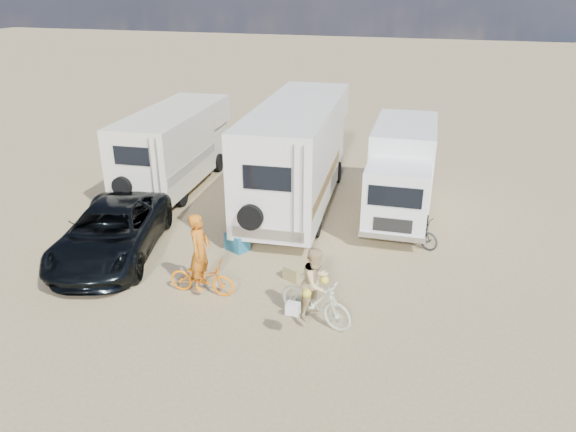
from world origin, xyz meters
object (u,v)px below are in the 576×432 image
(box_truck, at_px, (401,173))
(bike_man, at_px, (202,277))
(bike_parked, at_px, (413,230))
(rider_woman, at_px, (316,290))
(cooler, at_px, (237,242))
(rv_main, at_px, (297,156))
(bike_woman, at_px, (316,301))
(crate, at_px, (296,272))
(dark_suv, at_px, (111,232))
(rider_man, at_px, (200,258))
(rv_left, at_px, (175,149))

(box_truck, distance_m, bike_man, 7.67)
(bike_parked, bearing_deg, rider_woman, -172.81)
(bike_parked, bearing_deg, cooler, 138.71)
(rv_main, xyz_separation_m, bike_woman, (2.40, -6.66, -1.17))
(bike_man, distance_m, crate, 2.42)
(bike_man, bearing_deg, box_truck, -35.04)
(rider_woman, bearing_deg, box_truck, 10.77)
(dark_suv, xyz_separation_m, cooler, (3.18, 1.34, -0.46))
(rider_man, bearing_deg, crate, -59.17)
(rv_left, distance_m, rider_woman, 10.14)
(rv_left, xyz_separation_m, bike_woman, (7.24, -7.07, -0.87))
(bike_woman, bearing_deg, crate, 49.02)
(crate, bearing_deg, bike_woman, -60.42)
(bike_woman, relative_size, rider_woman, 1.11)
(rv_left, bearing_deg, bike_woman, -49.14)
(box_truck, distance_m, rider_woman, 6.93)
(bike_man, relative_size, crate, 3.51)
(bike_parked, bearing_deg, rv_left, 102.09)
(rv_left, relative_size, dark_suv, 1.23)
(rv_main, distance_m, bike_man, 6.45)
(dark_suv, relative_size, cooler, 8.27)
(rv_main, distance_m, rider_woman, 7.13)
(rv_main, relative_size, cooler, 13.06)
(bike_man, bearing_deg, rider_woman, -100.22)
(bike_man, distance_m, cooler, 2.43)
(rv_left, bearing_deg, crate, -45.35)
(bike_parked, height_order, cooler, bike_parked)
(rider_woman, bearing_deg, bike_woman, 0.00)
(dark_suv, bearing_deg, rv_left, 84.37)
(bike_parked, bearing_deg, bike_man, 159.84)
(dark_suv, xyz_separation_m, rider_woman, (6.22, -1.44, 0.12))
(rider_man, xyz_separation_m, crate, (1.99, 1.35, -0.78))
(rv_main, height_order, cooler, rv_main)
(bike_man, bearing_deg, crate, -59.17)
(rider_man, relative_size, bike_parked, 1.15)
(rider_man, height_order, crate, rider_man)
(rv_main, xyz_separation_m, cooler, (-0.64, -3.87, -1.48))
(rv_left, height_order, cooler, rv_left)
(rider_woman, distance_m, crate, 2.07)
(rider_man, distance_m, bike_parked, 6.35)
(rv_left, bearing_deg, rv_main, -9.70)
(cooler, bearing_deg, rv_left, 159.32)
(rv_main, distance_m, rider_man, 6.37)
(bike_woman, bearing_deg, bike_parked, -0.67)
(bike_parked, bearing_deg, dark_suv, 139.30)
(rv_left, distance_m, bike_woman, 10.16)
(bike_man, relative_size, rider_man, 0.86)
(rider_man, xyz_separation_m, rider_woman, (2.97, -0.36, -0.13))
(rv_main, distance_m, cooler, 4.20)
(rv_main, bearing_deg, bike_man, -100.25)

